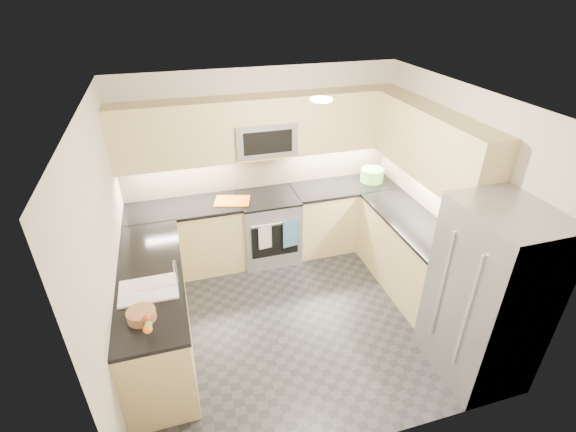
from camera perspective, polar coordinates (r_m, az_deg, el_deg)
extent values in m
cube|color=#222327|center=(4.98, 1.17, -13.53)|extent=(3.60, 3.20, 0.00)
cube|color=beige|center=(3.73, 1.58, 15.60)|extent=(3.60, 3.20, 0.02)
cube|color=beige|center=(5.60, -3.65, 7.02)|extent=(3.60, 0.02, 2.50)
cube|color=beige|center=(3.06, 10.82, -16.07)|extent=(3.60, 0.02, 2.50)
cube|color=beige|center=(4.12, -23.33, -4.65)|extent=(0.02, 3.20, 2.50)
cube|color=beige|center=(5.00, 21.41, 1.98)|extent=(0.02, 3.20, 2.50)
cube|color=#DDC685|center=(5.59, -13.61, -3.14)|extent=(1.42, 0.60, 0.90)
cube|color=#DDC685|center=(6.01, 7.43, 0.01)|extent=(1.42, 0.60, 0.90)
cube|color=#DDC685|center=(5.34, 16.33, -5.27)|extent=(0.60, 1.70, 0.90)
cube|color=#DDC685|center=(4.56, -17.52, -12.48)|extent=(0.60, 2.00, 0.90)
cube|color=black|center=(5.36, -14.20, 1.08)|extent=(1.42, 0.63, 0.04)
cube|color=black|center=(5.79, 7.73, 4.04)|extent=(1.42, 0.63, 0.04)
cube|color=black|center=(5.10, 17.07, -0.94)|extent=(0.63, 1.70, 0.04)
cube|color=black|center=(4.27, -18.47, -7.78)|extent=(0.63, 2.00, 0.04)
cube|color=#DDC685|center=(5.24, -3.40, 12.11)|extent=(3.60, 0.35, 0.75)
cube|color=#DDC685|center=(4.88, 19.13, 9.17)|extent=(0.35, 1.95, 0.75)
cube|color=#C5AF8E|center=(5.62, -3.62, 6.49)|extent=(3.60, 0.01, 0.51)
cube|color=#C5AF8E|center=(5.34, 18.52, 3.65)|extent=(0.01, 2.30, 0.51)
cube|color=#A1A2A8|center=(5.68, -2.64, -1.62)|extent=(0.76, 0.65, 0.91)
cube|color=black|center=(5.45, -2.75, 2.51)|extent=(0.76, 0.65, 0.03)
cube|color=black|center=(5.41, -1.78, -3.42)|extent=(0.62, 0.02, 0.45)
cylinder|color=#B2B5BA|center=(5.25, -1.77, -1.07)|extent=(0.60, 0.02, 0.02)
cube|color=gray|center=(5.25, -3.30, 10.74)|extent=(0.76, 0.40, 0.40)
cube|color=black|center=(5.07, -2.74, 10.01)|extent=(0.60, 0.01, 0.28)
cube|color=gray|center=(4.26, 25.60, -9.85)|extent=(0.70, 0.90, 1.80)
cylinder|color=#B2B5BA|center=(3.92, 23.22, -12.14)|extent=(0.02, 0.02, 1.20)
cylinder|color=#B2B5BA|center=(4.13, 20.24, -9.10)|extent=(0.02, 0.02, 1.20)
cube|color=white|center=(4.09, -18.37, -10.30)|extent=(0.52, 0.38, 0.16)
cylinder|color=silver|center=(3.96, -15.07, -7.58)|extent=(0.03, 0.03, 0.28)
cylinder|color=#65BC50|center=(5.93, 11.41, 5.52)|extent=(0.38, 0.38, 0.18)
cube|color=orange|center=(5.35, -7.63, 2.05)|extent=(0.51, 0.42, 0.01)
cylinder|color=#A6764D|center=(3.76, -19.42, -12.63)|extent=(0.30, 0.30, 0.09)
sphere|color=#AE3313|center=(3.59, -18.79, -13.30)|extent=(0.08, 0.08, 0.08)
sphere|color=#47A650|center=(3.54, -18.55, -13.94)|extent=(0.06, 0.06, 0.06)
cube|color=silver|center=(5.30, -3.15, -2.97)|extent=(0.17, 0.03, 0.32)
cube|color=#346491|center=(5.37, 0.33, -2.43)|extent=(0.21, 0.05, 0.39)
sphere|color=orange|center=(3.51, -18.62, -14.48)|extent=(0.07, 0.07, 0.07)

